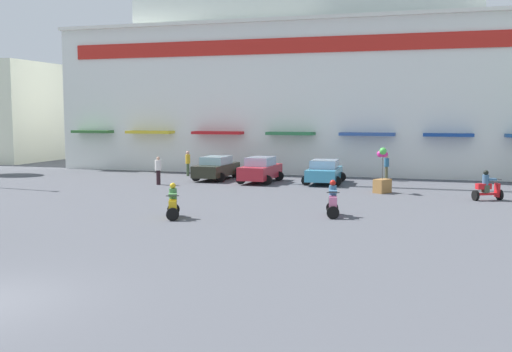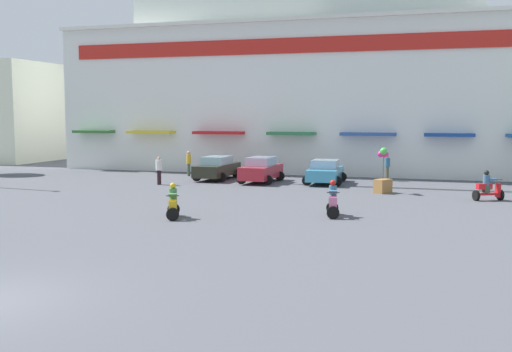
{
  "view_description": "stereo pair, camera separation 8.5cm",
  "coord_description": "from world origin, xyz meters",
  "views": [
    {
      "loc": [
        9.82,
        -10.94,
        4.26
      ],
      "look_at": [
        2.84,
        12.3,
        1.76
      ],
      "focal_mm": 42.48,
      "sensor_mm": 36.0,
      "label": 1
    },
    {
      "loc": [
        9.9,
        -10.91,
        4.26
      ],
      "look_at": [
        2.84,
        12.3,
        1.76
      ],
      "focal_mm": 42.48,
      "sensor_mm": 36.0,
      "label": 2
    }
  ],
  "objects": [
    {
      "name": "scooter_rider_5",
      "position": [
        -0.5,
        11.58,
        0.59
      ],
      "size": [
        1.03,
        1.5,
        1.45
      ],
      "color": "black",
      "rests_on": "ground"
    },
    {
      "name": "parked_car_0",
      "position": [
        -3.93,
        25.86,
        0.77
      ],
      "size": [
        2.39,
        4.41,
        1.51
      ],
      "color": "#292A1E",
      "rests_on": "ground"
    },
    {
      "name": "ground_plane",
      "position": [
        0.0,
        13.0,
        0.0
      ],
      "size": [
        128.0,
        128.0,
        0.0
      ],
      "primitive_type": "plane",
      "color": "#4E5057"
    },
    {
      "name": "parked_car_2",
      "position": [
        3.21,
        25.62,
        0.74
      ],
      "size": [
        2.52,
        4.21,
        1.45
      ],
      "color": "#3E97BC",
      "rests_on": "ground"
    },
    {
      "name": "balloon_vendor_cart",
      "position": [
        7.01,
        22.12,
        0.9
      ],
      "size": [
        0.99,
        1.08,
        2.47
      ],
      "color": "#A2723C",
      "rests_on": "ground"
    },
    {
      "name": "scooter_rider_6",
      "position": [
        12.23,
        20.73,
        0.62
      ],
      "size": [
        1.52,
        1.14,
        1.51
      ],
      "color": "black",
      "rests_on": "ground"
    },
    {
      "name": "parked_car_1",
      "position": [
        -0.72,
        25.09,
        0.79
      ],
      "size": [
        2.36,
        4.15,
        1.58
      ],
      "color": "#B0232F",
      "rests_on": "ground"
    },
    {
      "name": "pedestrian_1",
      "position": [
        6.74,
        28.32,
        0.96
      ],
      "size": [
        0.31,
        0.31,
        1.66
      ],
      "color": "brown",
      "rests_on": "ground"
    },
    {
      "name": "colonial_building",
      "position": [
        0.0,
        35.19,
        9.56
      ],
      "size": [
        36.15,
        14.21,
        21.54
      ],
      "color": "white",
      "rests_on": "ground"
    },
    {
      "name": "pedestrian_0",
      "position": [
        -6.28,
        22.14,
        0.96
      ],
      "size": [
        0.53,
        0.53,
        1.7
      ],
      "color": "black",
      "rests_on": "ground"
    },
    {
      "name": "pedestrian_2",
      "position": [
        -6.59,
        27.39,
        1.0
      ],
      "size": [
        0.45,
        0.45,
        1.72
      ],
      "color": "#3F5236",
      "rests_on": "ground"
    },
    {
      "name": "scooter_rider_3",
      "position": [
        5.7,
        13.9,
        0.64
      ],
      "size": [
        0.79,
        1.52,
        1.52
      ],
      "color": "black",
      "rests_on": "ground"
    }
  ]
}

